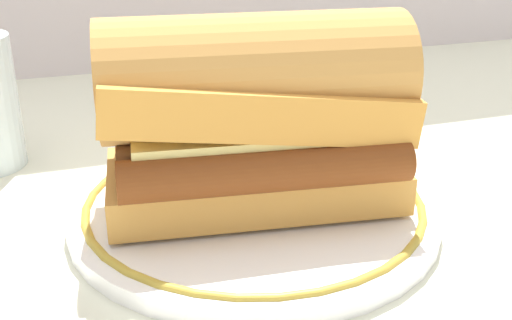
{
  "coord_description": "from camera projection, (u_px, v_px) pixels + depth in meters",
  "views": [
    {
      "loc": [
        -0.11,
        -0.38,
        0.21
      ],
      "look_at": [
        0.01,
        -0.0,
        0.04
      ],
      "focal_mm": 44.69,
      "sensor_mm": 36.0,
      "label": 1
    }
  ],
  "objects": [
    {
      "name": "ground_plane",
      "position": [
        235.0,
        219.0,
        0.44
      ],
      "size": [
        1.5,
        1.5,
        0.0
      ],
      "primitive_type": "plane",
      "color": "silver"
    },
    {
      "name": "sausage_sandwich",
      "position": [
        256.0,
        114.0,
        0.41
      ],
      "size": [
        0.21,
        0.13,
        0.13
      ],
      "rotation": [
        0.0,
        0.0,
        -0.12
      ],
      "color": "#CB9043",
      "rests_on": "plate"
    },
    {
      "name": "plate",
      "position": [
        256.0,
        209.0,
        0.44
      ],
      "size": [
        0.25,
        0.25,
        0.01
      ],
      "color": "white",
      "rests_on": "ground_plane"
    },
    {
      "name": "salt_shaker",
      "position": [
        140.0,
        92.0,
        0.59
      ],
      "size": [
        0.03,
        0.03,
        0.08
      ],
      "color": "white",
      "rests_on": "ground_plane"
    }
  ]
}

